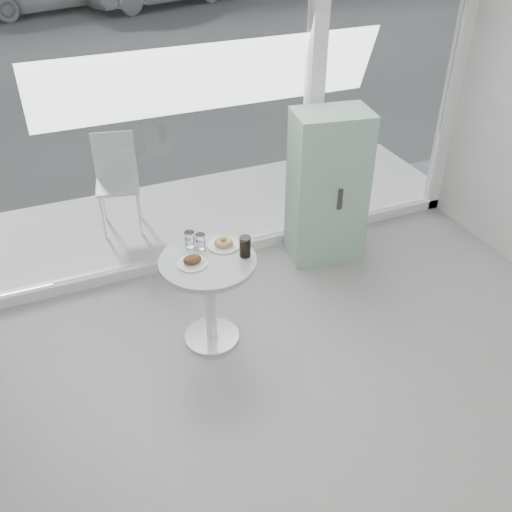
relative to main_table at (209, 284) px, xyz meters
name	(u,v)px	position (x,y,z in m)	size (l,w,h in m)	color
storefront	(225,78)	(0.57, 1.10, 1.16)	(5.00, 0.14, 3.00)	white
main_table	(209,284)	(0.00, 0.00, 0.00)	(0.72, 0.72, 0.77)	white
patio_deck	(198,213)	(0.50, 1.90, -0.53)	(5.60, 1.60, 0.05)	white
street	(60,4)	(0.50, 14.10, -0.55)	(40.00, 24.00, 0.00)	#343434
mint_cabinet	(327,188)	(1.40, 0.73, 0.17)	(0.73, 0.55, 1.44)	#83A893
patio_chair	(116,176)	(-0.29, 1.97, 0.04)	(0.49, 0.49, 0.96)	white
plate_fritter	(193,261)	(-0.11, -0.01, 0.25)	(0.22, 0.22, 0.07)	white
plate_donut	(224,244)	(0.17, 0.12, 0.24)	(0.24, 0.24, 0.06)	white
water_tumbler_a	(190,240)	(-0.06, 0.22, 0.28)	(0.08, 0.08, 0.13)	white
water_tumbler_b	(201,242)	(0.00, 0.16, 0.27)	(0.08, 0.08, 0.12)	white
cola_glass	(245,247)	(0.27, -0.06, 0.30)	(0.08, 0.08, 0.16)	white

